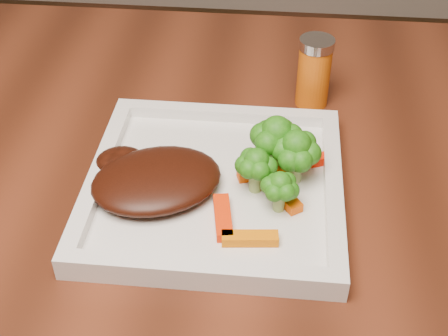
{
  "coord_description": "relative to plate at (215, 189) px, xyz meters",
  "views": [
    {
      "loc": [
        -0.11,
        -0.53,
        1.2
      ],
      "look_at": [
        -0.16,
        -0.03,
        0.79
      ],
      "focal_mm": 50.0,
      "sensor_mm": 36.0,
      "label": 1
    }
  ],
  "objects": [
    {
      "name": "plate",
      "position": [
        0.0,
        0.0,
        0.0
      ],
      "size": [
        0.27,
        0.27,
        0.01
      ],
      "primitive_type": "cube",
      "color": "silver",
      "rests_on": "dining_table"
    },
    {
      "name": "carrot_0",
      "position": [
        0.04,
        -0.08,
        0.01
      ],
      "size": [
        0.06,
        0.02,
        0.01
      ],
      "primitive_type": "cube",
      "rotation": [
        0.0,
        0.0,
        0.1
      ],
      "color": "#D66A03",
      "rests_on": "plate"
    },
    {
      "name": "broccoli_0",
      "position": [
        0.06,
        0.03,
        0.04
      ],
      "size": [
        0.07,
        0.07,
        0.07
      ],
      "primitive_type": null,
      "rotation": [
        0.0,
        0.0,
        0.08
      ],
      "color": "#187413",
      "rests_on": "plate"
    },
    {
      "name": "broccoli_2",
      "position": [
        0.07,
        -0.03,
        0.04
      ],
      "size": [
        0.06,
        0.06,
        0.06
      ],
      "primitive_type": null,
      "rotation": [
        0.0,
        0.0,
        0.37
      ],
      "color": "#105D0F",
      "rests_on": "plate"
    },
    {
      "name": "broccoli_1",
      "position": [
        0.08,
        0.02,
        0.04
      ],
      "size": [
        0.07,
        0.07,
        0.06
      ],
      "primitive_type": null,
      "rotation": [
        0.0,
        0.0,
        -0.24
      ],
      "color": "#146310",
      "rests_on": "plate"
    },
    {
      "name": "carrot_3",
      "position": [
        0.11,
        0.05,
        0.01
      ],
      "size": [
        0.05,
        0.03,
        0.01
      ],
      "primitive_type": "cube",
      "rotation": [
        0.0,
        0.0,
        0.4
      ],
      "color": "#F71F04",
      "rests_on": "plate"
    },
    {
      "name": "carrot_5",
      "position": [
        0.07,
        -0.01,
        0.01
      ],
      "size": [
        0.04,
        0.05,
        0.01
      ],
      "primitive_type": "cube",
      "rotation": [
        0.0,
        0.0,
        -0.97
      ],
      "color": "#E04E03",
      "rests_on": "plate"
    },
    {
      "name": "carrot_6",
      "position": [
        0.05,
        0.02,
        0.01
      ],
      "size": [
        0.05,
        0.03,
        0.01
      ],
      "primitive_type": "cube",
      "rotation": [
        0.0,
        0.0,
        0.31
      ],
      "color": "#ED4D03",
      "rests_on": "plate"
    },
    {
      "name": "broccoli_3",
      "position": [
        0.04,
        -0.0,
        0.04
      ],
      "size": [
        0.05,
        0.05,
        0.06
      ],
      "primitive_type": null,
      "rotation": [
        0.0,
        0.0,
        -0.0
      ],
      "color": "#1A7313",
      "rests_on": "plate"
    },
    {
      "name": "spice_shaker",
      "position": [
        0.11,
        0.19,
        0.04
      ],
      "size": [
        0.05,
        0.05,
        0.09
      ],
      "primitive_type": "cylinder",
      "rotation": [
        0.0,
        0.0,
        0.15
      ],
      "color": "#CA570B",
      "rests_on": "dining_table"
    },
    {
      "name": "steak",
      "position": [
        -0.06,
        -0.01,
        0.02
      ],
      "size": [
        0.17,
        0.16,
        0.03
      ],
      "primitive_type": "ellipsoid",
      "rotation": [
        0.0,
        0.0,
        0.43
      ],
      "color": "#351108",
      "rests_on": "plate"
    },
    {
      "name": "carrot_2",
      "position": [
        0.01,
        -0.05,
        0.01
      ],
      "size": [
        0.03,
        0.06,
        0.01
      ],
      "primitive_type": "cube",
      "rotation": [
        0.0,
        0.0,
        1.74
      ],
      "color": "red",
      "rests_on": "plate"
    }
  ]
}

